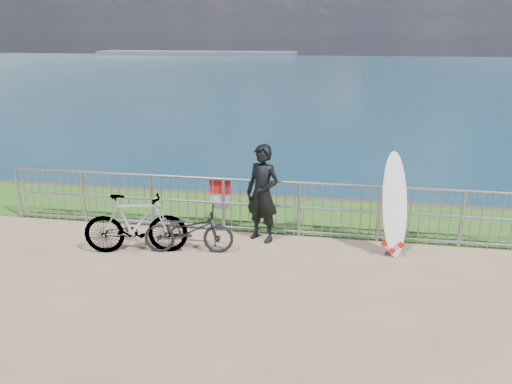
% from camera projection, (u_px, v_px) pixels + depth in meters
% --- Properties ---
extents(grass_strip, '(120.00, 120.00, 0.00)m').
position_uv_depth(grass_strip, '(258.00, 213.00, 11.02)').
color(grass_strip, '#275617').
rests_on(grass_strip, ground).
extents(seascape, '(260.00, 260.00, 5.00)m').
position_uv_depth(seascape, '(197.00, 56.00, 154.97)').
color(seascape, brown).
rests_on(seascape, ground).
extents(railing, '(10.06, 0.10, 1.13)m').
position_uv_depth(railing, '(249.00, 205.00, 9.81)').
color(railing, gray).
rests_on(railing, ground).
extents(surfer, '(0.81, 0.69, 1.88)m').
position_uv_depth(surfer, '(263.00, 194.00, 9.38)').
color(surfer, black).
rests_on(surfer, ground).
extents(surfboard, '(0.63, 0.60, 1.88)m').
position_uv_depth(surfboard, '(394.00, 209.00, 8.80)').
color(surfboard, white).
rests_on(surfboard, ground).
extents(bicycle_near, '(1.69, 0.80, 0.85)m').
position_uv_depth(bicycle_near, '(189.00, 230.00, 9.00)').
color(bicycle_near, black).
rests_on(bicycle_near, ground).
extents(bicycle_far, '(1.93, 0.89, 1.12)m').
position_uv_depth(bicycle_far, '(136.00, 224.00, 8.94)').
color(bicycle_far, black).
rests_on(bicycle_far, ground).
extents(bike_rack, '(1.97, 0.05, 0.41)m').
position_uv_depth(bike_rack, '(169.00, 226.00, 9.42)').
color(bike_rack, gray).
rests_on(bike_rack, ground).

